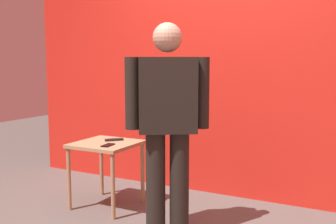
% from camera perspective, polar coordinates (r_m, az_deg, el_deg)
% --- Properties ---
extents(back_wall_red, '(4.61, 0.12, 2.86)m').
position_cam_1_polar(back_wall_red, '(4.08, 8.16, 8.41)').
color(back_wall_red, red).
rests_on(back_wall_red, ground_plane).
extents(standing_person, '(0.59, 0.43, 1.62)m').
position_cam_1_polar(standing_person, '(3.09, -0.08, -0.87)').
color(standing_person, black).
rests_on(standing_person, ground_plane).
extents(side_table, '(0.54, 0.54, 0.60)m').
position_cam_1_polar(side_table, '(3.79, -8.58, -5.54)').
color(side_table, tan).
rests_on(side_table, ground_plane).
extents(cell_phone, '(0.09, 0.15, 0.01)m').
position_cam_1_polar(cell_phone, '(3.62, -8.36, -4.59)').
color(cell_phone, black).
rests_on(cell_phone, side_table).
extents(tv_remote, '(0.15, 0.16, 0.02)m').
position_cam_1_polar(tv_remote, '(3.84, -7.51, -3.83)').
color(tv_remote, black).
rests_on(tv_remote, side_table).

